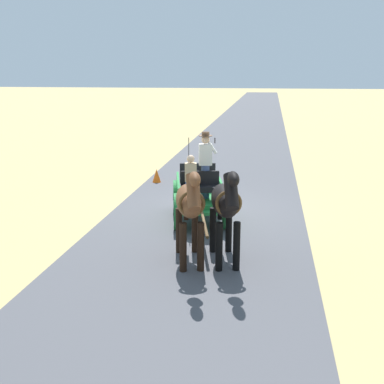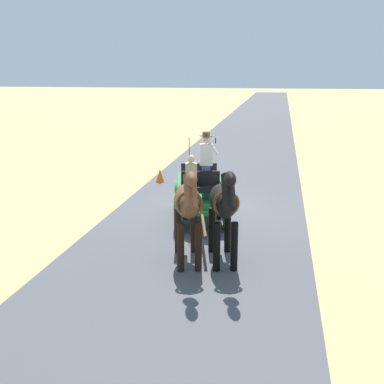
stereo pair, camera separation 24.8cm
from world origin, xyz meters
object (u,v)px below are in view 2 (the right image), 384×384
horse_near_side (224,204)px  traffic_cone (160,176)px  horse_drawn_carriage (200,192)px  horse_off_side (188,204)px

horse_near_side → traffic_cone: 8.12m
horse_drawn_carriage → horse_near_side: 3.09m
horse_off_side → traffic_cone: (2.49, -7.53, -1.07)m
traffic_cone → horse_drawn_carriage: bearing=116.6°
traffic_cone → horse_off_side: bearing=108.3°
horse_off_side → horse_drawn_carriage: bearing=-85.5°
horse_off_side → traffic_cone: 8.00m
horse_off_side → traffic_cone: size_ratio=4.42×
horse_near_side → horse_off_side: 0.75m
horse_near_side → horse_drawn_carriage: bearing=-71.3°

